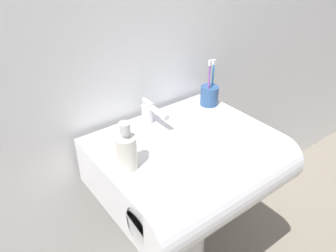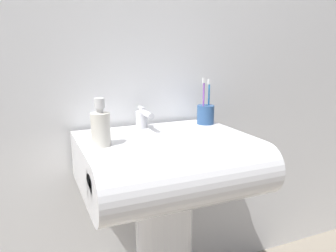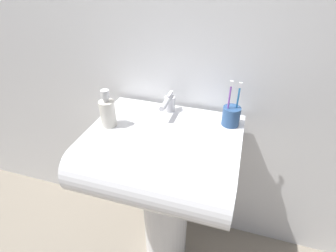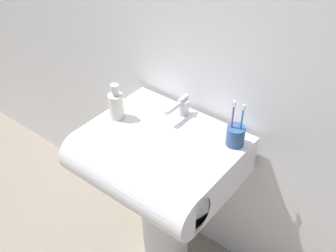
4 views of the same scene
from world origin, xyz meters
TOP-DOWN VIEW (x-y plane):
  - wall_back at (0.00, 0.25)m, footprint 5.00×0.05m
  - sink_basin at (0.00, -0.06)m, footprint 0.58×0.49m
  - faucet at (-0.03, 0.14)m, footprint 0.05×0.14m
  - toothbrush_cup at (0.23, 0.12)m, footprint 0.07×0.07m
  - soap_bottle at (-0.22, -0.03)m, footprint 0.06×0.06m

SIDE VIEW (x-z plane):
  - sink_basin at x=0.00m, z-range 0.60..0.77m
  - toothbrush_cup at x=0.23m, z-range 0.71..0.90m
  - faucet at x=-0.03m, z-range 0.77..0.85m
  - soap_bottle at x=-0.22m, z-range 0.75..0.90m
  - wall_back at x=0.00m, z-range 0.00..2.40m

